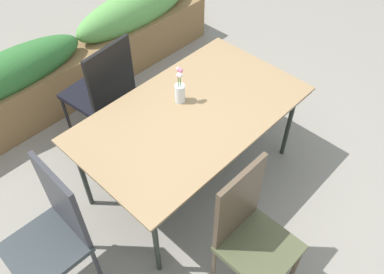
{
  "coord_description": "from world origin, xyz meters",
  "views": [
    {
      "loc": [
        -1.38,
        -1.34,
        2.64
      ],
      "look_at": [
        0.07,
        0.05,
        0.48
      ],
      "focal_mm": 37.05,
      "sensor_mm": 36.0,
      "label": 1
    }
  ],
  "objects": [
    {
      "name": "planter_box",
      "position": [
        0.18,
        1.61,
        0.37
      ],
      "size": [
        3.07,
        0.4,
        0.79
      ],
      "color": "brown",
      "rests_on": "ground"
    },
    {
      "name": "dining_table",
      "position": [
        0.07,
        0.05,
        0.7
      ],
      "size": [
        1.65,
        0.96,
        0.74
      ],
      "color": "#8C704C",
      "rests_on": "ground"
    },
    {
      "name": "ground_plane",
      "position": [
        0.0,
        0.0,
        0.0
      ],
      "size": [
        12.0,
        12.0,
        0.0
      ],
      "primitive_type": "plane",
      "color": "gray"
    },
    {
      "name": "chair_far_side",
      "position": [
        -0.1,
        0.87,
        0.57
      ],
      "size": [
        0.51,
        0.51,
        1.02
      ],
      "rotation": [
        0.0,
        0.0,
        0.11
      ],
      "color": "black",
      "rests_on": "ground"
    },
    {
      "name": "chair_near_left",
      "position": [
        -0.3,
        -0.77,
        0.57
      ],
      "size": [
        0.41,
        0.41,
        1.03
      ],
      "rotation": [
        0.0,
        0.0,
        3.13
      ],
      "color": "#464A30",
      "rests_on": "ground"
    },
    {
      "name": "chair_end_left",
      "position": [
        -1.1,
        0.05,
        0.58
      ],
      "size": [
        0.43,
        0.43,
        1.04
      ],
      "rotation": [
        0.0,
        0.0,
        1.55
      ],
      "color": "#2A3134",
      "rests_on": "ground"
    },
    {
      "name": "flower_vase",
      "position": [
        0.1,
        0.19,
        0.84
      ],
      "size": [
        0.07,
        0.07,
        0.29
      ],
      "color": "silver",
      "rests_on": "dining_table"
    }
  ]
}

